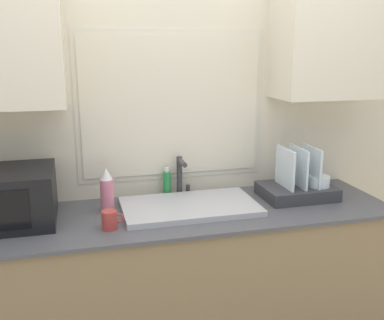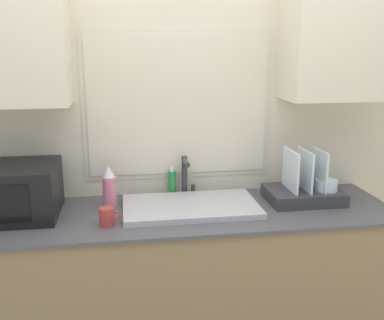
# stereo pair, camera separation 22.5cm
# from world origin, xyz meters

# --- Properties ---
(countertop) EXTENTS (2.19, 0.65, 0.94)m
(countertop) POSITION_xyz_m (0.00, 0.31, 0.47)
(countertop) COLOR #8C7251
(countertop) RESTS_ON ground_plane
(wall_back) EXTENTS (6.00, 0.38, 2.60)m
(wall_back) POSITION_xyz_m (0.00, 0.62, 1.40)
(wall_back) COLOR beige
(wall_back) RESTS_ON ground_plane
(sink_basin) EXTENTS (0.71, 0.41, 0.03)m
(sink_basin) POSITION_xyz_m (0.03, 0.33, 0.95)
(sink_basin) COLOR #B2B2B7
(sink_basin) RESTS_ON countertop
(faucet) EXTENTS (0.08, 0.15, 0.23)m
(faucet) POSITION_xyz_m (0.03, 0.55, 1.07)
(faucet) COLOR #333338
(faucet) RESTS_ON countertop
(microwave) EXTENTS (0.40, 0.40, 0.26)m
(microwave) POSITION_xyz_m (-0.85, 0.37, 1.07)
(microwave) COLOR black
(microwave) RESTS_ON countertop
(dish_rack) EXTENTS (0.40, 0.29, 0.29)m
(dish_rack) POSITION_xyz_m (0.67, 0.36, 1.00)
(dish_rack) COLOR #333338
(dish_rack) RESTS_ON countertop
(spray_bottle) EXTENTS (0.07, 0.07, 0.23)m
(spray_bottle) POSITION_xyz_m (-0.39, 0.41, 1.05)
(spray_bottle) COLOR #D8728C
(spray_bottle) RESTS_ON countertop
(soap_bottle) EXTENTS (0.04, 0.04, 0.17)m
(soap_bottle) POSITION_xyz_m (-0.05, 0.57, 1.01)
(soap_bottle) COLOR #268C3F
(soap_bottle) RESTS_ON countertop
(mug_near_sink) EXTENTS (0.11, 0.07, 0.09)m
(mug_near_sink) POSITION_xyz_m (-0.40, 0.17, 0.98)
(mug_near_sink) COLOR #A53833
(mug_near_sink) RESTS_ON countertop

